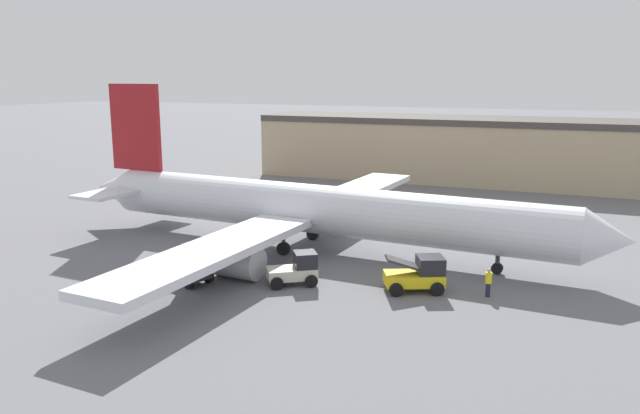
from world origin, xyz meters
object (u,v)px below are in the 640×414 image
at_px(airplane, 306,209).
at_px(ground_crew_worker, 488,282).
at_px(belt_loader_truck, 418,274).
at_px(pushback_tug, 296,269).
at_px(baggage_tug, 191,265).

relative_size(airplane, ground_crew_worker, 24.86).
bearing_deg(airplane, belt_loader_truck, -27.63).
height_order(belt_loader_truck, pushback_tug, belt_loader_truck).
relative_size(airplane, pushback_tug, 12.36).
bearing_deg(airplane, ground_crew_worker, -17.82).
bearing_deg(belt_loader_truck, pushback_tug, 167.62).
relative_size(baggage_tug, pushback_tug, 0.90).
xyz_separation_m(airplane, ground_crew_worker, (13.33, -5.30, -2.00)).
distance_m(airplane, baggage_tug, 10.31).
distance_m(baggage_tug, belt_loader_truck, 13.28).
distance_m(airplane, ground_crew_worker, 14.48).
distance_m(ground_crew_worker, pushback_tug, 10.95).
bearing_deg(pushback_tug, baggage_tug, 166.60).
height_order(ground_crew_worker, pushback_tug, pushback_tug).
height_order(airplane, belt_loader_truck, airplane).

